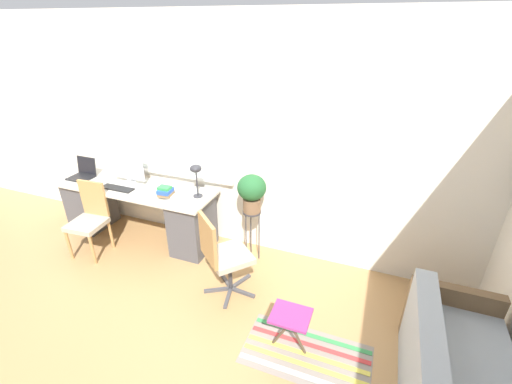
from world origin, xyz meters
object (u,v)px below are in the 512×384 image
(mouse, at_px, (140,191))
(office_chair_swivel, at_px, (223,254))
(keyboard, at_px, (117,188))
(potted_plant, at_px, (252,191))
(desk_lamp, at_px, (196,172))
(book_stack, at_px, (166,192))
(laptop, at_px, (83,173))
(desk_chair_wooden, at_px, (89,218))
(folding_stool, at_px, (291,319))
(monitor, at_px, (126,165))
(plant_stand, at_px, (252,219))

(mouse, relative_size, office_chair_swivel, 0.08)
(keyboard, bearing_deg, potted_plant, 7.55)
(desk_lamp, distance_m, book_stack, 0.44)
(mouse, bearing_deg, potted_plant, 8.16)
(laptop, bearing_deg, mouse, -5.86)
(mouse, height_order, desk_chair_wooden, desk_chair_wooden)
(desk_lamp, distance_m, folding_stool, 1.91)
(office_chair_swivel, bearing_deg, desk_chair_wooden, 37.92)
(office_chair_swivel, xyz_separation_m, folding_stool, (0.83, -0.43, -0.13))
(desk_lamp, relative_size, office_chair_swivel, 0.43)
(keyboard, relative_size, potted_plant, 0.97)
(desk_chair_wooden, relative_size, folding_stool, 2.18)
(mouse, xyz_separation_m, book_stack, (0.38, -0.01, 0.05))
(keyboard, relative_size, folding_stool, 1.05)
(keyboard, distance_m, desk_lamp, 1.08)
(monitor, bearing_deg, office_chair_swivel, -21.49)
(keyboard, distance_m, folding_stool, 2.64)
(plant_stand, bearing_deg, book_stack, -168.27)
(mouse, height_order, folding_stool, mouse)
(plant_stand, bearing_deg, desk_chair_wooden, -163.30)
(monitor, xyz_separation_m, book_stack, (0.66, -0.17, -0.18))
(monitor, bearing_deg, plant_stand, 1.11)
(keyboard, bearing_deg, plant_stand, 7.55)
(keyboard, height_order, desk_lamp, desk_lamp)
(book_stack, xyz_separation_m, folding_stool, (1.77, -0.89, -0.44))
(monitor, distance_m, mouse, 0.41)
(keyboard, distance_m, plant_stand, 1.71)
(book_stack, relative_size, plant_stand, 0.34)
(potted_plant, xyz_separation_m, folding_stool, (0.78, -1.10, -0.55))
(potted_plant, bearing_deg, folding_stool, -54.63)
(mouse, relative_size, book_stack, 0.34)
(keyboard, bearing_deg, folding_stool, -19.52)
(mouse, bearing_deg, monitor, 150.31)
(desk_lamp, height_order, plant_stand, desk_lamp)
(book_stack, distance_m, folding_stool, 2.03)
(book_stack, height_order, plant_stand, book_stack)
(office_chair_swivel, xyz_separation_m, potted_plant, (0.05, 0.66, 0.41))
(desk_chair_wooden, relative_size, potted_plant, 2.01)
(plant_stand, distance_m, potted_plant, 0.36)
(laptop, distance_m, monitor, 0.72)
(keyboard, height_order, folding_stool, keyboard)
(mouse, distance_m, potted_plant, 1.39)
(keyboard, height_order, book_stack, book_stack)
(laptop, relative_size, mouse, 4.01)
(book_stack, xyz_separation_m, office_chair_swivel, (0.94, -0.46, -0.31))
(laptop, relative_size, office_chair_swivel, 0.32)
(desk_lamp, bearing_deg, folding_stool, -36.13)
(mouse, relative_size, desk_lamp, 0.19)
(book_stack, distance_m, office_chair_swivel, 1.09)
(laptop, height_order, monitor, monitor)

